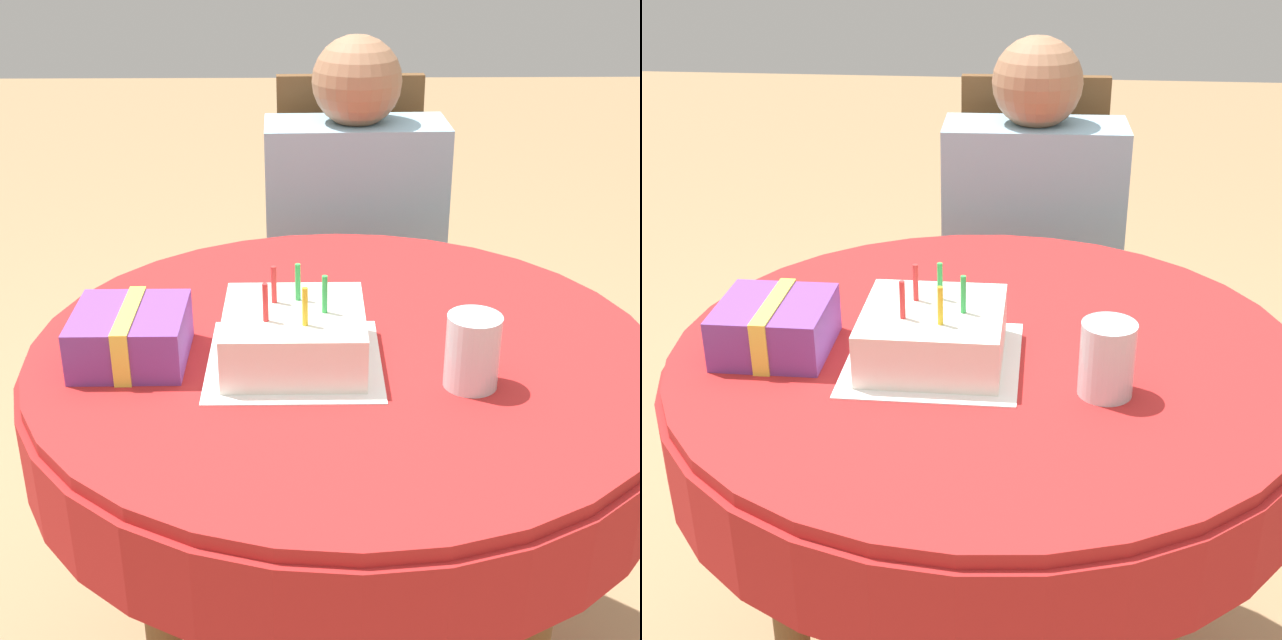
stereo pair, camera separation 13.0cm
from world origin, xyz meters
TOP-DOWN VIEW (x-y plane):
  - dining_table at (0.00, 0.00)m, footprint 0.96×0.96m
  - chair at (0.05, 0.79)m, footprint 0.39×0.39m
  - person at (0.05, 0.69)m, footprint 0.40×0.28m
  - napkin at (-0.07, -0.05)m, footprint 0.25×0.25m
  - birthday_cake at (-0.07, -0.05)m, footprint 0.20×0.20m
  - drinking_glass at (0.17, -0.13)m, footprint 0.07×0.07m
  - gift_box at (-0.31, -0.05)m, footprint 0.16×0.16m

SIDE VIEW (x-z plane):
  - chair at x=0.05m, z-range 0.01..0.98m
  - dining_table at x=0.00m, z-range 0.28..1.01m
  - person at x=0.05m, z-range 0.10..1.19m
  - napkin at x=-0.07m, z-range 0.73..0.74m
  - gift_box at x=-0.31m, z-range 0.73..0.81m
  - birthday_cake at x=-0.07m, z-range 0.71..0.84m
  - drinking_glass at x=0.17m, z-range 0.73..0.84m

